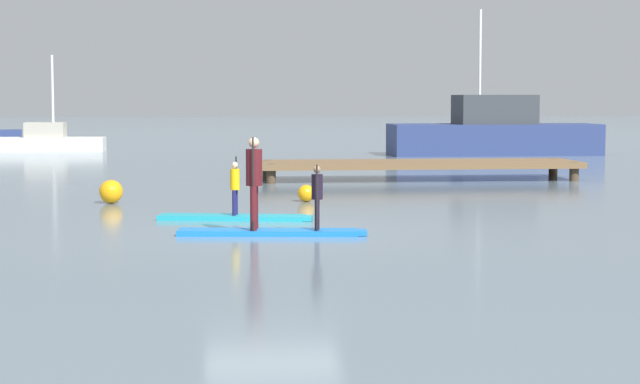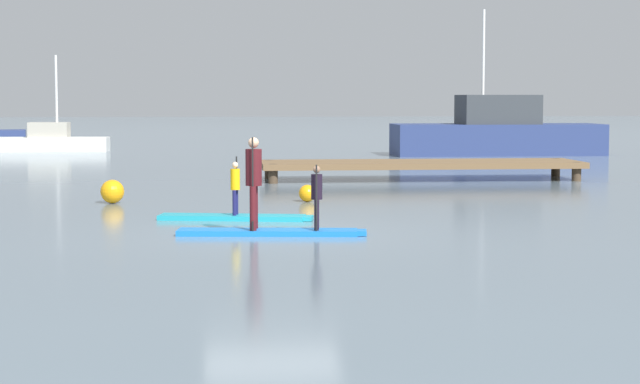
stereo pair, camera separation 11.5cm
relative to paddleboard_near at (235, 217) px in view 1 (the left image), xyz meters
The scene contains 11 objects.
ground_plane 2.48m from the paddleboard_near, 75.79° to the right, with size 240.00×240.00×0.00m, color slate.
paddleboard_near is the anchor object (origin of this frame).
paddler_child_solo 0.66m from the paddleboard_near, 76.51° to the left, with size 0.23×0.38×1.19m.
paddleboard_far 2.65m from the paddleboard_near, 77.09° to the right, with size 3.49×1.00×0.10m.
paddler_adult 2.75m from the paddleboard_near, 83.89° to the right, with size 0.33×0.52×1.69m.
paddler_child_front 3.12m from the paddleboard_near, 62.36° to the right, with size 0.23×0.40×1.20m.
fishing_boat_white_large 27.18m from the paddleboard_near, 63.94° to the left, with size 8.99×2.91×6.25m.
motor_boat_small_navy 30.46m from the paddleboard_near, 104.66° to the left, with size 5.22×1.63×4.42m.
floating_dock 12.07m from the paddleboard_near, 60.79° to the left, with size 9.70×2.60×0.56m.
mooring_buoy_near 4.77m from the paddleboard_near, 126.14° to the left, with size 0.56×0.56×0.56m, color orange.
mooring_buoy_mid 4.19m from the paddleboard_near, 64.19° to the left, with size 0.41×0.41×0.41m, color orange.
Camera 1 is at (-1.29, -20.33, 2.52)m, focal length 62.51 mm.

